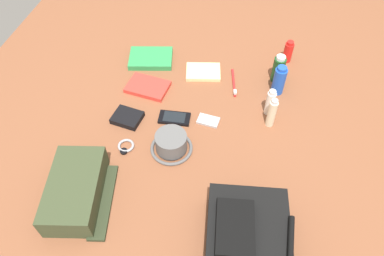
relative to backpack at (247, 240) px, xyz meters
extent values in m
cube|color=brown|center=(-0.40, -0.25, -0.07)|extent=(2.64, 2.02, 0.02)
cube|color=black|center=(0.00, 0.00, 0.00)|extent=(0.33, 0.28, 0.11)
cube|color=black|center=(0.00, -0.04, 0.07)|extent=(0.18, 0.13, 0.03)
cylinder|color=black|center=(0.00, 0.12, 0.06)|extent=(0.14, 0.02, 0.02)
cube|color=#384228|center=(-0.06, -0.57, -0.01)|extent=(0.31, 0.21, 0.09)
cube|color=#2C3520|center=(-0.06, -0.48, -0.05)|extent=(0.28, 0.11, 0.01)
cylinder|color=#5C5C5C|center=(-0.32, -0.31, -0.02)|extent=(0.12, 0.12, 0.07)
torus|color=#5C5C5C|center=(-0.32, -0.31, -0.05)|extent=(0.16, 0.16, 0.01)
cylinder|color=red|center=(-0.92, 0.09, -0.01)|extent=(0.04, 0.04, 0.09)
cylinder|color=red|center=(-0.92, 0.09, 0.04)|extent=(0.03, 0.03, 0.01)
cylinder|color=#19471E|center=(-0.78, 0.05, 0.00)|extent=(0.05, 0.05, 0.11)
cylinder|color=silver|center=(-0.78, 0.05, 0.06)|extent=(0.04, 0.04, 0.01)
cylinder|color=blue|center=(-0.70, 0.06, 0.00)|extent=(0.05, 0.05, 0.12)
cylinder|color=blue|center=(-0.70, 0.06, 0.07)|extent=(0.04, 0.04, 0.01)
cylinder|color=white|center=(-0.58, 0.03, -0.01)|extent=(0.04, 0.04, 0.11)
cylinder|color=silver|center=(-0.58, 0.03, 0.05)|extent=(0.03, 0.03, 0.01)
cylinder|color=beige|center=(-0.52, 0.04, 0.00)|extent=(0.03, 0.03, 0.12)
cylinder|color=silver|center=(-0.52, 0.04, 0.07)|extent=(0.02, 0.02, 0.01)
cube|color=#2D934C|center=(-0.79, -0.52, -0.05)|extent=(0.18, 0.22, 0.03)
cube|color=white|center=(-0.79, -0.52, -0.05)|extent=(0.17, 0.21, 0.02)
cube|color=red|center=(-0.61, -0.48, -0.05)|extent=(0.14, 0.19, 0.02)
cube|color=white|center=(-0.61, -0.48, -0.05)|extent=(0.13, 0.18, 0.01)
cube|color=black|center=(-0.46, -0.33, -0.05)|extent=(0.07, 0.13, 0.01)
cube|color=black|center=(-0.46, -0.33, -0.05)|extent=(0.06, 0.09, 0.00)
cube|color=#B7B7BC|center=(-0.48, -0.20, -0.06)|extent=(0.06, 0.09, 0.01)
cylinder|color=silver|center=(-0.48, -0.21, -0.05)|extent=(0.03, 0.03, 0.00)
torus|color=#99999E|center=(-0.29, -0.48, -0.05)|extent=(0.06, 0.06, 0.01)
cylinder|color=black|center=(-0.27, -0.48, -0.05)|extent=(0.03, 0.03, 0.01)
cylinder|color=red|center=(-0.72, -0.13, -0.06)|extent=(0.16, 0.04, 0.01)
cube|color=white|center=(-0.65, -0.12, -0.04)|extent=(0.02, 0.02, 0.01)
cube|color=black|center=(-0.42, -0.51, -0.05)|extent=(0.11, 0.12, 0.02)
cube|color=beige|center=(-0.75, -0.27, -0.05)|extent=(0.14, 0.17, 0.02)
camera|label=1|loc=(0.44, -0.07, 1.02)|focal=33.70mm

